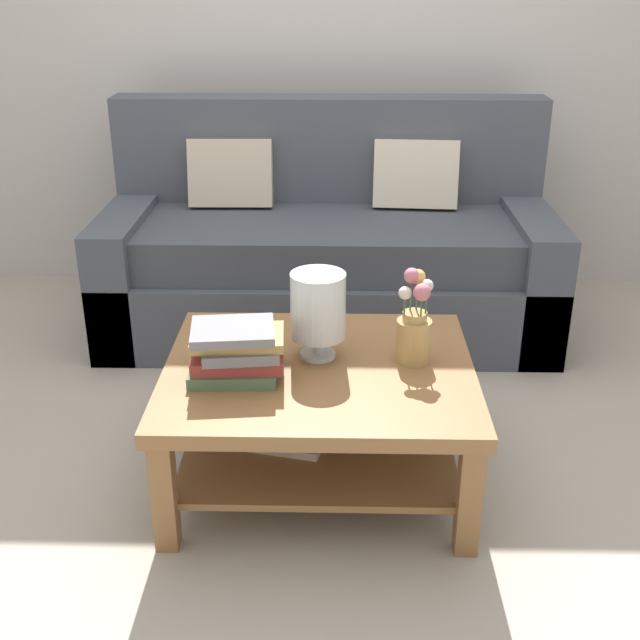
% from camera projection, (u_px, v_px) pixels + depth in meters
% --- Properties ---
extents(ground_plane, '(10.00, 10.00, 0.00)m').
position_uv_depth(ground_plane, '(315.00, 424.00, 3.12)').
color(ground_plane, '#ADA393').
extents(back_wall, '(6.40, 0.12, 2.70)m').
position_uv_depth(back_wall, '(323.00, 26.00, 4.08)').
color(back_wall, '#BCB7B2').
rests_on(back_wall, ground).
extents(couch, '(2.09, 0.90, 1.06)m').
position_uv_depth(couch, '(328.00, 253.00, 3.86)').
color(couch, '#474C56').
rests_on(couch, ground).
extents(coffee_table, '(1.02, 0.87, 0.43)m').
position_uv_depth(coffee_table, '(318.00, 397.00, 2.69)').
color(coffee_table, olive).
rests_on(coffee_table, ground).
extents(book_stack_main, '(0.31, 0.24, 0.18)m').
position_uv_depth(book_stack_main, '(237.00, 352.00, 2.54)').
color(book_stack_main, '#51704C').
rests_on(book_stack_main, coffee_table).
extents(glass_hurricane_vase, '(0.18, 0.18, 0.30)m').
position_uv_depth(glass_hurricane_vase, '(318.00, 307.00, 2.63)').
color(glass_hurricane_vase, silver).
rests_on(glass_hurricane_vase, coffee_table).
extents(flower_pitcher, '(0.12, 0.12, 0.32)m').
position_uv_depth(flower_pitcher, '(414.00, 327.00, 2.62)').
color(flower_pitcher, tan).
rests_on(flower_pitcher, coffee_table).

